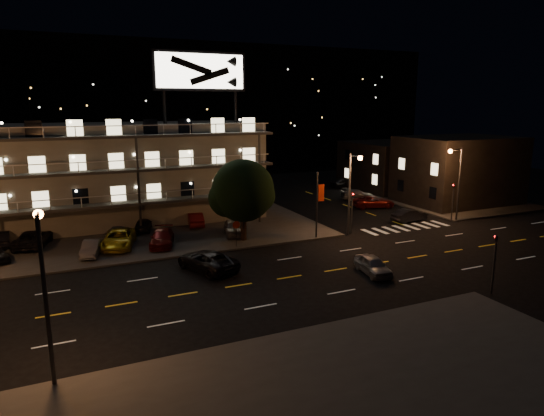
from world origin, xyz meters
name	(u,v)px	position (x,y,z in m)	size (l,w,h in m)	color
ground	(313,274)	(0.00, 0.00, 0.00)	(140.00, 140.00, 0.00)	black
curb_nw	(95,230)	(-14.00, 20.00, 0.07)	(44.00, 24.00, 0.15)	#3A3A37
curb_ne	(434,197)	(30.00, 20.00, 0.07)	(16.00, 24.00, 0.15)	#3A3A37
motel	(127,172)	(-9.94, 23.88, 5.34)	(28.00, 13.80, 18.10)	#9B9587
side_bldg_front	(458,170)	(29.99, 16.00, 4.25)	(14.06, 10.00, 8.50)	black
side_bldg_back	(397,165)	(29.99, 28.00, 3.50)	(14.06, 12.00, 7.00)	black
hill_backdrop	(113,109)	(-5.94, 68.78, 11.55)	(120.00, 25.00, 24.00)	black
streetlight_nc	(352,185)	(8.50, 7.94, 4.96)	(0.44, 1.92, 8.00)	#2D2D30
streetlight_ne	(457,176)	(22.14, 8.30, 4.96)	(1.92, 0.44, 8.00)	#2D2D30
streetlight_s	(44,281)	(-18.00, -7.94, 4.96)	(0.44, 1.92, 8.00)	#2D2D30
signal_nw	(352,208)	(9.00, 8.50, 2.57)	(0.20, 0.27, 4.60)	#2D2D30
signal_sw	(495,258)	(9.00, -8.50, 2.57)	(0.20, 0.27, 4.60)	#2D2D30
signal_ne	(453,198)	(22.00, 8.50, 2.57)	(0.27, 0.20, 4.60)	#2D2D30
banner_north	(318,203)	(5.09, 8.40, 3.43)	(0.83, 0.16, 6.40)	#2D2D30
stop_sign	(236,230)	(-3.00, 8.57, 1.71)	(0.91, 0.11, 2.61)	#2D2D30
tree	(242,193)	(-1.69, 10.39, 4.63)	(5.99, 5.77, 7.55)	black
lot_car_1	(91,248)	(-14.96, 11.16, 0.77)	(1.32, 3.78, 1.25)	gray
lot_car_2	(119,239)	(-12.56, 12.66, 0.91)	(2.52, 5.46, 1.52)	gold
lot_car_3	(162,238)	(-8.93, 11.69, 0.84)	(1.94, 4.77, 1.39)	#63100E
lot_car_4	(234,227)	(-1.84, 12.56, 0.88)	(1.71, 4.26, 1.45)	gray
lot_car_5	(1,238)	(-22.06, 17.48, 0.82)	(1.42, 4.07, 1.34)	black
lot_car_6	(33,239)	(-19.46, 16.00, 0.89)	(2.44, 5.29, 1.47)	black
lot_car_7	(118,233)	(-12.25, 15.32, 0.79)	(1.80, 4.43, 1.28)	gray
lot_car_8	(144,225)	(-9.56, 17.50, 0.80)	(1.53, 3.81, 1.30)	black
lot_car_9	(195,219)	(-4.29, 17.50, 0.84)	(1.47, 4.22, 1.39)	#63100E
side_car_0	(409,215)	(17.61, 10.22, 0.69)	(1.46, 4.20, 1.38)	black
side_car_1	(374,202)	(18.41, 17.83, 0.72)	(2.39, 5.19, 1.44)	#63100E
side_car_2	(358,195)	(19.54, 22.99, 0.65)	(1.82, 4.49, 1.30)	gray
side_car_3	(343,183)	(22.92, 31.88, 0.74)	(1.75, 4.34, 1.48)	black
road_car_east	(373,265)	(4.08, -1.90, 0.68)	(1.60, 3.98, 1.36)	gray
road_car_west	(207,260)	(-7.07, 4.08, 0.77)	(2.56, 5.55, 1.54)	black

